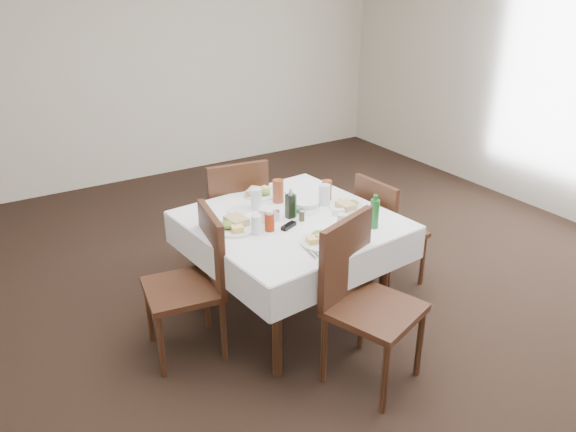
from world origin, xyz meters
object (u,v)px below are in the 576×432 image
Objects in this scene: coffee_mug at (265,216)px; chair_north at (235,211)px; water_w at (256,225)px; ketchup_bottle at (270,221)px; chair_west at (196,275)px; water_n at (256,199)px; water_e at (324,195)px; oil_cruet_dark at (290,205)px; chair_east at (384,226)px; oil_cruet_green at (291,204)px; dining_table at (291,230)px; bread_basket at (305,205)px; water_s at (342,222)px; chair_south at (361,291)px; green_bottle at (375,213)px.

chair_north is at bearing 80.27° from coffee_mug.
ketchup_bottle reaches higher than water_w.
chair_west reaches higher than water_n.
water_e reaches higher than water_n.
chair_west is at bearing -131.49° from chair_north.
chair_west is 0.75m from oil_cruet_dark.
chair_north reaches higher than coffee_mug.
water_n reaches higher than chair_east.
dining_table is at bearing -124.99° from oil_cruet_green.
water_e is 0.17m from bread_basket.
water_s is at bearing -110.49° from water_e.
chair_south reaches higher than water_e.
water_s is 0.54× the size of oil_cruet_dark.
chair_west is 0.96m from water_s.
chair_north is 0.76m from oil_cruet_green.
chair_north is 4.85× the size of bread_basket.
water_n is (-0.93, 0.27, 0.33)m from chair_east.
oil_cruet_dark is (-0.03, 0.73, 0.28)m from chair_south.
bread_basket is 0.33m from coffee_mug.
water_s is at bearing -21.26° from chair_west.
chair_south is at bearing -136.96° from green_bottle.
chair_west is 1.05m from water_e.
water_e is at bearing 13.32° from dining_table.
water_n is at bearing 23.64° from chair_west.
chair_north is at bearing 120.20° from water_e.
dining_table is 9.31× the size of water_n.
bread_basket is at bearing 114.89° from green_bottle.
oil_cruet_dark is (-0.81, 0.02, 0.35)m from chair_east.
dining_table is at bearing 133.53° from green_bottle.
chair_west is at bearing 178.94° from dining_table.
water_s is 0.22m from green_bottle.
oil_cruet_green is at bearing -170.48° from water_e.
dining_table is 0.83m from chair_east.
dining_table is 1.53× the size of chair_east.
green_bottle is (0.68, -0.31, 0.04)m from water_w.
oil_cruet_green is (-0.79, 0.03, 0.34)m from chair_east.
dining_table is 0.27m from ketchup_bottle.
bread_basket is (0.21, -0.65, 0.24)m from chair_north.
green_bottle reaches higher than water_w.
water_n reaches higher than bread_basket.
oil_cruet_green is (-0.15, 0.34, 0.03)m from water_s.
chair_south is 0.72m from ketchup_bottle.
ketchup_bottle is (-1.02, -0.07, 0.32)m from chair_east.
chair_south is 4.48× the size of green_bottle.
oil_cruet_dark reaches higher than water_e.
ketchup_bottle is at bearing -175.82° from chair_east.
water_s is at bearing -77.64° from chair_north.
bread_basket is (0.16, 0.07, 0.12)m from dining_table.
bread_basket is 0.17m from oil_cruet_dark.
chair_south is (0.03, -0.71, -0.11)m from dining_table.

